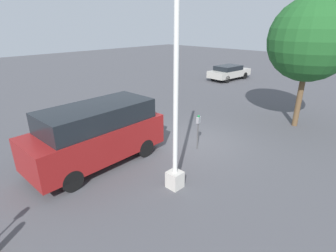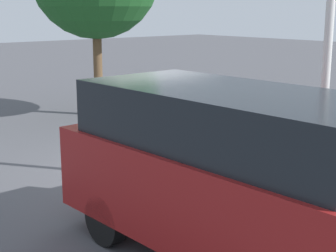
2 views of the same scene
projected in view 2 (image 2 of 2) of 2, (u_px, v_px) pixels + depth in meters
The scene contains 4 objects.
ground_plane at pixel (138, 169), 10.38m from camera, with size 80.00×80.00×0.00m, color #4C4C51.
parking_meter_near at pixel (169, 117), 10.10m from camera, with size 0.22×0.15×1.47m.
lamp_post at pixel (325, 83), 8.67m from camera, with size 0.44×0.44×6.28m.
parked_van at pixel (234, 172), 6.30m from camera, with size 4.99×2.12×2.22m.
Camera 2 is at (7.95, -5.97, 3.15)m, focal length 55.00 mm.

